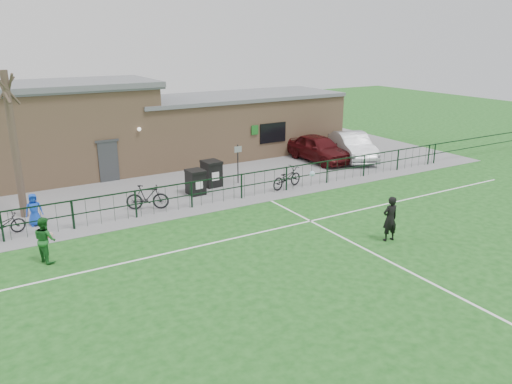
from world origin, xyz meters
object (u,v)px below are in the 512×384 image
bicycle_e (287,178)px  wheelie_bin_right (211,174)px  wheelie_bin_left (196,183)px  outfield_player (45,240)px  car_maroon (319,148)px  ball_ground (50,235)px  bare_tree (15,147)px  car_silver (353,146)px  bicycle_d (147,197)px  spectator_child (34,210)px  bicycle_c (2,225)px  sign_post (238,164)px

bicycle_e → wheelie_bin_right: bearing=39.1°
wheelie_bin_left → outfield_player: outfield_player is taller
car_maroon → ball_ground: bearing=-166.2°
bare_tree → ball_ground: 4.15m
car_silver → bicycle_d: (-13.80, -2.54, -0.25)m
bare_tree → wheelie_bin_right: size_ratio=4.98×
bicycle_e → ball_ground: (-11.21, -0.75, -0.42)m
outfield_player → car_silver: bearing=-92.4°
bicycle_d → spectator_child: 4.52m
wheelie_bin_right → outfield_player: size_ratio=0.77×
bicycle_c → outfield_player: 3.33m
bicycle_c → outfield_player: bearing=-175.5°
bare_tree → bicycle_d: bearing=-20.2°
wheelie_bin_left → ball_ground: 7.25m
wheelie_bin_right → bicycle_e: 3.77m
bicycle_c → bicycle_d: 5.72m
bicycle_e → sign_post: bearing=24.6°
bare_tree → sign_post: size_ratio=3.00×
bicycle_d → outfield_player: size_ratio=1.17×
bicycle_d → ball_ground: bearing=130.2°
bicycle_c → wheelie_bin_left: bearing=-97.0°
wheelie_bin_right → wheelie_bin_left: bearing=-149.6°
bicycle_d → outfield_player: bearing=149.9°
car_silver → bicycle_d: 14.03m
wheelie_bin_right → bicycle_e: wheelie_bin_right is taller
wheelie_bin_left → outfield_player: 8.46m
wheelie_bin_right → sign_post: sign_post is taller
car_silver → outfield_player: 19.33m
bare_tree → car_silver: (18.55, 0.79, -2.18)m
sign_post → bicycle_e: 2.64m
bicycle_c → ball_ground: (1.48, -1.03, -0.35)m
bare_tree → outfield_player: 5.51m
bicycle_d → sign_post: bearing=-49.1°
wheelie_bin_right → bicycle_c: size_ratio=0.72×
sign_post → bicycle_d: (-5.33, -1.57, -0.45)m
wheelie_bin_right → spectator_child: bearing=-174.4°
car_silver → spectator_child: (-18.29, -2.11, -0.14)m
bicycle_e → ball_ground: size_ratio=8.59×
bicycle_e → bicycle_d: bearing=71.4°
bare_tree → bicycle_d: bare_tree is taller
bare_tree → spectator_child: bearing=-79.2°
car_silver → sign_post: bearing=-152.0°
bicycle_c → outfield_player: outfield_player is taller
car_silver → ball_ground: size_ratio=21.25×
wheelie_bin_left → car_silver: car_silver is taller
car_silver → bicycle_c: (-19.51, -2.69, -0.36)m
bicycle_c → spectator_child: 1.36m
sign_post → bicycle_d: sign_post is taller
car_silver → bicycle_e: (-6.82, -2.97, -0.29)m
sign_post → bicycle_d: size_ratio=1.09×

